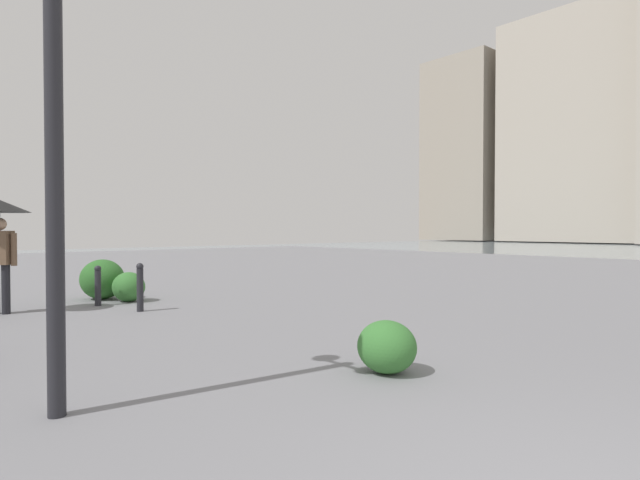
{
  "coord_description": "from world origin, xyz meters",
  "views": [
    {
      "loc": [
        -0.55,
        2.61,
        1.51
      ],
      "look_at": [
        8.5,
        -5.27,
        1.26
      ],
      "focal_mm": 29.08,
      "sensor_mm": 36.0,
      "label": 1
    }
  ],
  "objects_px": {
    "bollard_near": "(140,286)",
    "pedestrian": "(0,224)",
    "bollard_mid": "(98,285)",
    "lamppost": "(54,91)"
  },
  "relations": [
    {
      "from": "bollard_mid",
      "to": "lamppost",
      "type": "bearing_deg",
      "value": 159.46
    },
    {
      "from": "pedestrian",
      "to": "bollard_mid",
      "type": "bearing_deg",
      "value": -94.42
    },
    {
      "from": "bollard_mid",
      "to": "pedestrian",
      "type": "bearing_deg",
      "value": 85.58
    },
    {
      "from": "bollard_near",
      "to": "pedestrian",
      "type": "bearing_deg",
      "value": 55.4
    },
    {
      "from": "pedestrian",
      "to": "bollard_near",
      "type": "xyz_separation_m",
      "value": [
        -1.36,
        -1.98,
        -1.14
      ]
    },
    {
      "from": "pedestrian",
      "to": "lamppost",
      "type": "bearing_deg",
      "value": 174.18
    },
    {
      "from": "pedestrian",
      "to": "bollard_mid",
      "type": "height_order",
      "value": "pedestrian"
    },
    {
      "from": "bollard_near",
      "to": "bollard_mid",
      "type": "xyz_separation_m",
      "value": [
        1.24,
        0.35,
        -0.05
      ]
    },
    {
      "from": "lamppost",
      "to": "bollard_mid",
      "type": "distance_m",
      "value": 6.8
    },
    {
      "from": "pedestrian",
      "to": "bollard_near",
      "type": "relative_size",
      "value": 2.28
    }
  ]
}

